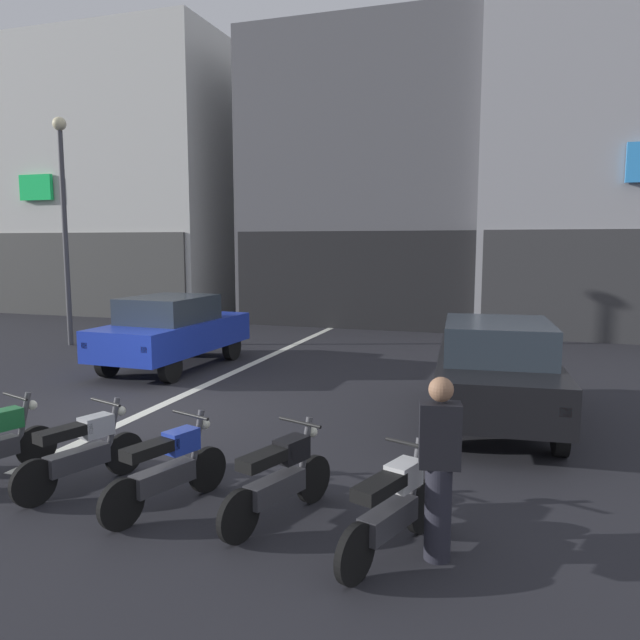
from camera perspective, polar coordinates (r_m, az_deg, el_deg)
The scene contains 13 objects.
ground_plane at distance 10.78m, azimuth -15.67°, elevation -8.19°, with size 120.00×120.00×0.00m, color #232328.
lane_centre_line at distance 15.99m, azimuth -3.69°, elevation -2.90°, with size 0.20×18.00×0.01m, color silver.
building_corner_left at distance 28.69m, azimuth -17.76°, elevation 12.11°, with size 10.88×8.24×10.85m.
building_mid_block at distance 23.90m, azimuth 6.07°, elevation 12.47°, with size 8.77×8.28×10.03m.
car_blue_crossing_near at distance 14.04m, azimuth -13.71°, elevation -0.88°, with size 1.91×4.16×1.64m.
car_black_parked_kerbside at distance 9.80m, azimuth 16.23°, elevation -4.44°, with size 2.10×4.23×1.64m.
car_red_down_street at distance 21.77m, azimuth 7.48°, elevation 2.11°, with size 1.79×4.11×1.64m.
street_lamp at distance 18.05m, azimuth -22.94°, elevation 9.77°, with size 0.36×0.36×6.14m.
motorcycle_silver_row_left_mid at distance 7.63m, azimuth -21.43°, elevation -11.33°, with size 0.67×1.61×0.98m.
motorcycle_blue_row_centre at distance 6.82m, azimuth -14.10°, elevation -13.29°, with size 0.67×1.61×0.98m.
motorcycle_black_row_right_mid at distance 6.38m, azimuth -3.82°, elevation -14.53°, with size 0.69×1.60×0.98m.
motorcycle_white_row_rightmost at distance 5.76m, azimuth 6.82°, elevation -17.05°, with size 0.70×1.60×0.98m.
person_by_motorcycles at distance 5.61m, azimuth 11.13°, elevation -13.43°, with size 0.39×0.28×1.67m.
Camera 1 is at (5.84, -8.62, 2.83)m, focal length 34.06 mm.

